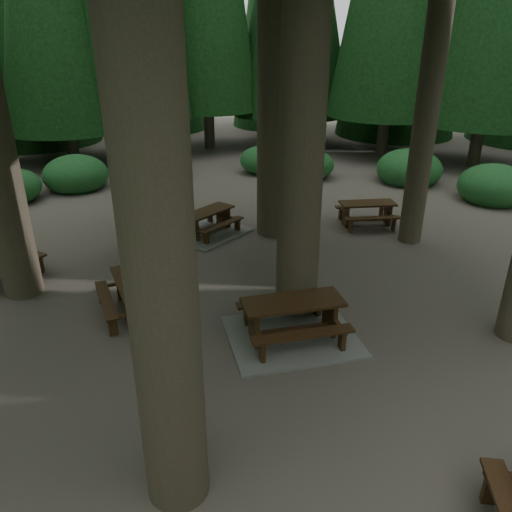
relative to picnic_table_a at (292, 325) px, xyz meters
name	(u,v)px	position (x,y,z in m)	size (l,w,h in m)	color
ground	(266,322)	(-0.19, 0.70, -0.27)	(80.00, 80.00, 0.00)	#585047
picnic_table_a	(292,325)	(0.00, 0.00, 0.00)	(2.73, 2.42, 0.80)	gray
picnic_table_b	(134,292)	(-2.39, 2.22, 0.21)	(1.43, 1.74, 0.73)	black
picnic_table_c	(208,226)	(0.52, 5.60, -0.05)	(2.57, 2.40, 0.70)	gray
picnic_table_d	(367,210)	(4.98, 4.19, 0.19)	(1.95, 1.76, 0.69)	black
shrub_ring	(279,281)	(0.52, 1.45, 0.13)	(23.86, 24.64, 1.49)	#1D562A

